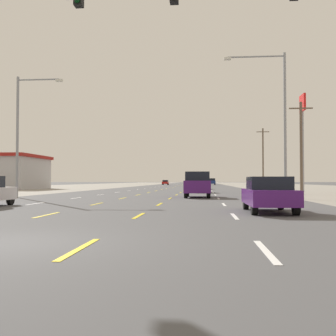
% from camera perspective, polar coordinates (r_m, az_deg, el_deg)
% --- Properties ---
extents(ground_plane, '(572.00, 572.00, 0.00)m').
position_cam_1_polar(ground_plane, '(74.48, 1.55, -2.72)').
color(ground_plane, '#4C4C4F').
extents(lot_apron_left, '(28.00, 440.00, 0.01)m').
position_cam_1_polar(lot_apron_left, '(79.77, -16.52, -2.58)').
color(lot_apron_left, gray).
rests_on(lot_apron_left, ground).
extents(lot_apron_right, '(28.00, 440.00, 0.01)m').
position_cam_1_polar(lot_apron_right, '(77.19, 20.24, -2.58)').
color(lot_apron_right, gray).
rests_on(lot_apron_right, ground).
extents(lane_markings, '(10.64, 227.60, 0.01)m').
position_cam_1_polar(lane_markings, '(112.94, 2.62, -2.38)').
color(lane_markings, white).
rests_on(lane_markings, ground).
extents(signal_span_wire, '(24.80, 0.52, 9.75)m').
position_cam_1_polar(signal_span_wire, '(15.81, -12.45, 15.27)').
color(signal_span_wire, brown).
rests_on(signal_span_wire, ground).
extents(sedan_far_right_nearest, '(1.80, 4.50, 1.46)m').
position_cam_1_polar(sedan_far_right_nearest, '(17.78, 13.53, -3.44)').
color(sedan_far_right_nearest, '#4C196B').
rests_on(sedan_far_right_nearest, ground).
extents(suv_inner_right_mid, '(1.98, 4.90, 1.98)m').
position_cam_1_polar(suv_inner_right_mid, '(32.65, 4.04, -2.20)').
color(suv_inner_right_mid, '#4C196B').
rests_on(suv_inner_right_mid, ground).
extents(sedan_inner_right_midfar, '(1.80, 4.50, 1.46)m').
position_cam_1_polar(sedan_inner_right_midfar, '(45.64, 4.12, -2.40)').
color(sedan_inner_right_midfar, navy).
rests_on(sedan_inner_right_midfar, ground).
extents(sedan_inner_right_far, '(1.80, 4.50, 1.46)m').
position_cam_1_polar(sedan_inner_right_far, '(61.47, 4.29, -2.23)').
color(sedan_inner_right_far, silver).
rests_on(sedan_inner_right_far, ground).
extents(sedan_inner_right_farther, '(1.80, 4.50, 1.46)m').
position_cam_1_polar(sedan_inner_right_farther, '(73.47, 4.36, -2.14)').
color(sedan_inner_right_farther, white).
rests_on(sedan_inner_right_farther, ground).
extents(suv_inner_right_farthest, '(1.98, 4.90, 1.98)m').
position_cam_1_polar(suv_inner_right_farthest, '(106.97, 4.29, -1.86)').
color(suv_inner_right_farthest, '#B28C33').
rests_on(suv_inner_right_farthest, ground).
extents(suv_far_right_distant_a, '(1.98, 4.90, 1.98)m').
position_cam_1_polar(suv_far_right_distant_a, '(125.94, 6.00, -1.84)').
color(suv_far_right_distant_a, navy).
rests_on(suv_far_right_distant_a, ground).
extents(sedan_far_left_distant_b, '(1.80, 4.50, 1.46)m').
position_cam_1_polar(sedan_far_left_distant_b, '(127.78, -0.35, -1.97)').
color(sedan_far_left_distant_b, red).
rests_on(sedan_far_left_distant_b, ground).
extents(storefront_left_row_1, '(10.97, 12.26, 5.21)m').
position_cam_1_polar(storefront_left_row_1, '(69.07, -21.34, -0.50)').
color(storefront_left_row_1, '#B2B2B7').
rests_on(storefront_left_row_1, ground).
extents(pole_sign_right_row_1, '(0.24, 2.32, 11.32)m').
position_cam_1_polar(pole_sign_right_row_1, '(51.60, 17.85, 6.58)').
color(pole_sign_right_row_1, gray).
rests_on(pole_sign_right_row_1, ground).
extents(streetlight_left_row_0, '(3.64, 0.26, 9.35)m').
position_cam_1_polar(streetlight_left_row_0, '(34.36, -19.26, 5.19)').
color(streetlight_left_row_0, gray).
rests_on(streetlight_left_row_0, ground).
extents(streetlight_right_row_0, '(4.54, 0.26, 10.73)m').
position_cam_1_polar(streetlight_right_row_0, '(32.05, 14.85, 7.13)').
color(streetlight_right_row_0, gray).
rests_on(streetlight_right_row_0, ground).
extents(utility_pole_right_row_0, '(2.20, 0.26, 8.72)m').
position_cam_1_polar(utility_pole_right_row_0, '(41.36, 17.65, 2.87)').
color(utility_pole_right_row_0, brown).
rests_on(utility_pole_right_row_0, ground).
extents(utility_pole_right_row_1, '(2.20, 0.26, 10.26)m').
position_cam_1_polar(utility_pole_right_row_1, '(73.51, 12.80, 1.46)').
color(utility_pole_right_row_1, brown).
rests_on(utility_pole_right_row_1, ground).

